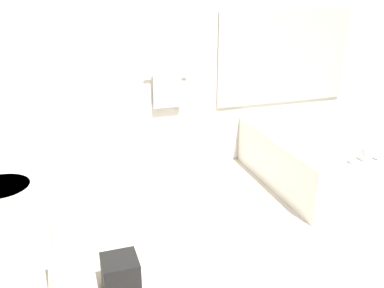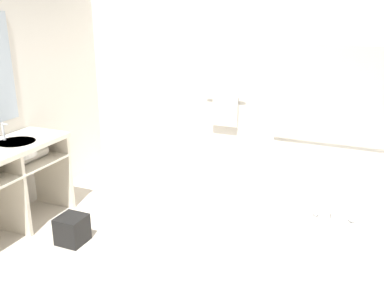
# 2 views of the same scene
# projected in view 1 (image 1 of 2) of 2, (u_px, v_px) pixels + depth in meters

# --- Properties ---
(ground_plane) EXTENTS (16.00, 16.00, 0.00)m
(ground_plane) POSITION_uv_depth(u_px,v_px,m) (280.00, 275.00, 3.31)
(ground_plane) COLOR beige
(ground_plane) RESTS_ON ground
(wall_back_with_blinds) EXTENTS (7.40, 0.13, 2.70)m
(wall_back_with_blinds) POSITION_uv_depth(u_px,v_px,m) (194.00, 54.00, 4.80)
(wall_back_with_blinds) COLOR silver
(wall_back_with_blinds) RESTS_ON ground_plane
(vanity_counter) EXTENTS (0.57, 1.39, 0.91)m
(vanity_counter) POSITION_uv_depth(u_px,v_px,m) (4.00, 233.00, 2.66)
(vanity_counter) COLOR beige
(vanity_counter) RESTS_ON ground_plane
(bathtub) EXTENTS (1.09, 1.69, 0.67)m
(bathtub) POSITION_uv_depth(u_px,v_px,m) (315.00, 156.00, 4.73)
(bathtub) COLOR silver
(bathtub) RESTS_ON ground_plane
(waste_bin) EXTENTS (0.26, 0.26, 0.27)m
(waste_bin) POSITION_uv_depth(u_px,v_px,m) (121.00, 275.00, 3.10)
(waste_bin) COLOR black
(waste_bin) RESTS_ON ground_plane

